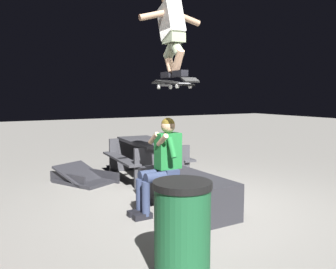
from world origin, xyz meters
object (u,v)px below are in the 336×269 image
at_px(skater_airborne, 172,30).
at_px(picnic_table_back, 147,153).
at_px(skateboard, 174,83).
at_px(kicker_ramp, 85,179).
at_px(trash_bin, 182,230).
at_px(ledge_box_main, 185,192).
at_px(person_sitting_on_ledge, 161,161).

bearing_deg(skater_airborne, picnic_table_back, -17.97).
height_order(skateboard, skater_airborne, skater_airborne).
height_order(kicker_ramp, trash_bin, trash_bin).
bearing_deg(ledge_box_main, picnic_table_back, -11.21).
bearing_deg(picnic_table_back, ledge_box_main, 168.79).
xyz_separation_m(ledge_box_main, person_sitting_on_ledge, (-0.00, 0.40, 0.50)).
bearing_deg(picnic_table_back, person_sitting_on_ledge, 158.89).
bearing_deg(kicker_ramp, person_sitting_on_ledge, -169.64).
bearing_deg(kicker_ramp, skater_airborne, -168.24).
distance_m(person_sitting_on_ledge, trash_bin, 1.84).
distance_m(person_sitting_on_ledge, skater_airborne, 1.76).
height_order(skater_airborne, kicker_ramp, skater_airborne).
height_order(skater_airborne, picnic_table_back, skater_airborne).
bearing_deg(person_sitting_on_ledge, picnic_table_back, -21.11).
relative_size(ledge_box_main, trash_bin, 1.93).
bearing_deg(picnic_table_back, trash_bin, 158.22).
height_order(skateboard, kicker_ramp, skateboard).
height_order(ledge_box_main, skater_airborne, skater_airborne).
bearing_deg(skateboard, picnic_table_back, -17.64).
bearing_deg(picnic_table_back, skateboard, 162.36).
height_order(person_sitting_on_ledge, picnic_table_back, person_sitting_on_ledge).
relative_size(ledge_box_main, skater_airborne, 1.55).
bearing_deg(trash_bin, ledge_box_main, -33.21).
height_order(picnic_table_back, trash_bin, trash_bin).
height_order(person_sitting_on_ledge, skater_airborne, skater_airborne).
xyz_separation_m(kicker_ramp, picnic_table_back, (-0.17, -1.24, 0.43)).
xyz_separation_m(person_sitting_on_ledge, kicker_ramp, (2.29, 0.42, -0.68)).
xyz_separation_m(picnic_table_back, trash_bin, (-3.79, 1.52, -0.05)).
bearing_deg(trash_bin, person_sitting_on_ledge, -22.62).
bearing_deg(skateboard, kicker_ramp, 11.41).
xyz_separation_m(kicker_ramp, trash_bin, (-3.96, 0.28, 0.38)).
height_order(ledge_box_main, skateboard, skateboard).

